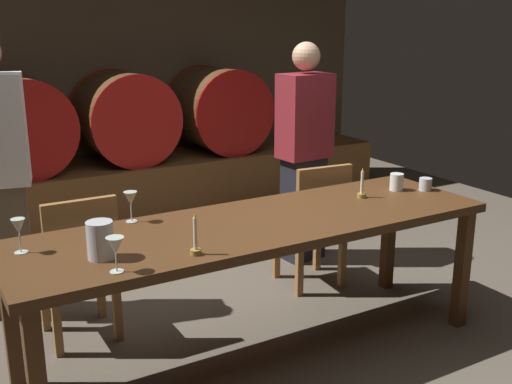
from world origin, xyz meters
The scene contains 18 objects.
ground_plane centered at (0.00, 0.00, 0.00)m, with size 7.29×7.29×0.00m, color brown.
back_wall centered at (0.00, 3.14, 1.43)m, with size 5.61×0.24×2.87m, color brown.
barrel_shelf centered at (0.00, 2.59, 0.27)m, with size 5.05×0.90×0.54m, color brown.
wine_barrel_left centered at (-0.92, 2.59, 0.95)m, with size 0.82×0.77×0.82m.
wine_barrel_center centered at (-0.01, 2.59, 0.95)m, with size 0.82×0.77×0.82m.
wine_barrel_right centered at (0.94, 2.59, 0.95)m, with size 0.82×0.77×0.82m.
dining_table centered at (-0.21, -0.15, 0.71)m, with size 2.61×0.77×0.78m.
chair_left centered at (-1.00, 0.48, 0.49)m, with size 0.40×0.40×0.88m.
chair_right centered at (0.59, 0.44, 0.49)m, with size 0.43×0.43×0.88m.
guest_right centered at (0.82, 0.92, 0.84)m, with size 0.40×0.27×1.65m.
candle_left centered at (-0.69, -0.42, 0.83)m, with size 0.05×0.05×0.20m.
candle_right centered at (0.55, -0.08, 0.83)m, with size 0.05×0.05×0.18m.
pitcher centered at (-1.07, -0.25, 0.87)m, with size 0.12×0.12×0.17m.
wine_glass_left centered at (-1.37, 0.00, 0.90)m, with size 0.06×0.06×0.16m.
wine_glass_center centered at (-1.06, -0.43, 0.89)m, with size 0.08×0.08×0.15m.
wine_glass_right centered at (-0.79, 0.17, 0.90)m, with size 0.07×0.07×0.16m.
cup_left centered at (0.84, -0.06, 0.83)m, with size 0.08×0.08×0.11m, color white.
cup_right centered at (1.00, -0.15, 0.82)m, with size 0.08×0.08×0.08m, color silver.
Camera 1 is at (-1.76, -2.80, 1.81)m, focal length 43.14 mm.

